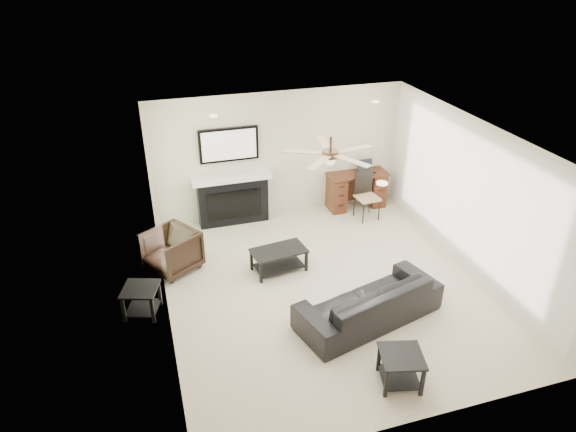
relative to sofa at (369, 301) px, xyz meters
name	(u,v)px	position (x,y,z in m)	size (l,w,h in m)	color
room_shell	(341,189)	(-0.11, 0.98, 1.37)	(5.50, 5.54, 2.52)	beige
sofa	(369,301)	(0.00, 0.00, 0.00)	(2.17, 0.85, 0.63)	black
armchair	(172,251)	(-2.60, 2.15, 0.04)	(0.77, 0.79, 0.72)	black
coffee_table	(279,260)	(-0.90, 1.60, -0.12)	(0.90, 0.50, 0.40)	black
end_table_near	(400,369)	(-0.15, -1.25, -0.09)	(0.52, 0.52, 0.45)	black
end_table_left	(142,301)	(-3.15, 1.10, -0.09)	(0.50, 0.50, 0.45)	black
fireplace_unit	(232,178)	(-1.28, 3.48, 0.64)	(1.52, 0.34, 1.91)	black
desk	(356,190)	(1.29, 3.43, 0.06)	(1.22, 0.56, 0.76)	#3D150F
desk_chair	(367,196)	(1.29, 2.88, 0.17)	(0.42, 0.44, 0.97)	black
laptop	(367,167)	(1.49, 3.41, 0.56)	(0.33, 0.24, 0.23)	black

